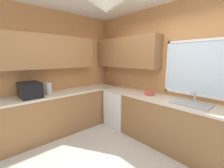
% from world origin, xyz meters
% --- Properties ---
extents(room_shell, '(4.02, 3.32, 2.79)m').
position_xyz_m(room_shell, '(-0.80, 0.54, 1.88)').
color(room_shell, '#C6844C').
rests_on(room_shell, ground_plane).
extents(counter_run_left, '(0.65, 2.93, 0.92)m').
position_xyz_m(counter_run_left, '(-1.64, 0.00, 0.46)').
color(counter_run_left, olive).
rests_on(counter_run_left, ground_plane).
extents(counter_run_back, '(3.11, 0.65, 0.92)m').
position_xyz_m(counter_run_back, '(0.21, 1.29, 0.46)').
color(counter_run_back, olive).
rests_on(counter_run_back, ground_plane).
extents(dishwasher, '(0.60, 0.60, 0.87)m').
position_xyz_m(dishwasher, '(-0.98, 1.26, 0.44)').
color(dishwasher, white).
rests_on(dishwasher, ground_plane).
extents(microwave, '(0.48, 0.36, 0.29)m').
position_xyz_m(microwave, '(-1.64, -0.58, 1.06)').
color(microwave, black).
rests_on(microwave, counter_run_left).
extents(kettle, '(0.13, 0.13, 0.25)m').
position_xyz_m(kettle, '(-1.62, -0.23, 1.04)').
color(kettle, '#B7B7BC').
rests_on(kettle, counter_run_left).
extents(sink_assembly, '(0.59, 0.40, 0.19)m').
position_xyz_m(sink_assembly, '(0.64, 1.30, 0.93)').
color(sink_assembly, '#9EA0A5').
rests_on(sink_assembly, counter_run_back).
extents(bowl, '(0.20, 0.20, 0.09)m').
position_xyz_m(bowl, '(-0.17, 1.29, 0.96)').
color(bowl, '#B74C42').
rests_on(bowl, counter_run_back).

